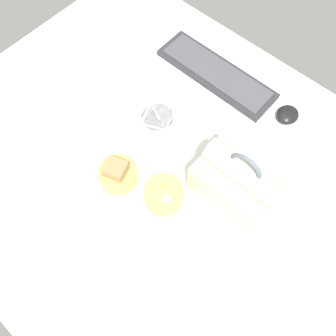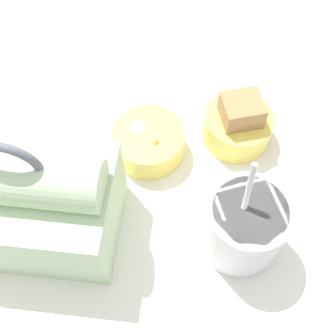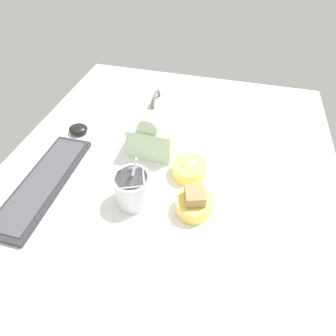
# 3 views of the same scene
# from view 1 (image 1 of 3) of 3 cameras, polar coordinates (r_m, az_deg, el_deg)

# --- Properties ---
(desk_surface) EXTENTS (1.40, 1.10, 0.02)m
(desk_surface) POSITION_cam_1_polar(r_m,az_deg,el_deg) (0.94, -0.55, -0.29)
(desk_surface) COLOR white
(desk_surface) RESTS_ON ground
(keyboard) EXTENTS (0.41, 0.12, 0.02)m
(keyboard) POSITION_cam_1_polar(r_m,az_deg,el_deg) (1.11, 8.38, 15.96)
(keyboard) COLOR #2D2D33
(keyboard) RESTS_ON desk_surface
(lunch_bag) EXTENTS (0.22, 0.15, 0.20)m
(lunch_bag) POSITION_cam_1_polar(r_m,az_deg,el_deg) (0.85, 12.07, -2.39)
(lunch_bag) COLOR #B7D6AD
(lunch_bag) RESTS_ON desk_surface
(soup_cup) EXTENTS (0.10, 0.10, 0.17)m
(soup_cup) POSITION_cam_1_polar(r_m,az_deg,el_deg) (0.93, -1.74, 7.24)
(soup_cup) COLOR silver
(soup_cup) RESTS_ON desk_surface
(bento_bowl_sandwich) EXTENTS (0.10, 0.10, 0.08)m
(bento_bowl_sandwich) POSITION_cam_1_polar(r_m,az_deg,el_deg) (0.90, -8.84, -1.07)
(bento_bowl_sandwich) COLOR #EFD65B
(bento_bowl_sandwich) RESTS_ON desk_surface
(bento_bowl_snacks) EXTENTS (0.11, 0.11, 0.05)m
(bento_bowl_snacks) POSITION_cam_1_polar(r_m,az_deg,el_deg) (0.88, -0.80, -4.72)
(bento_bowl_snacks) COLOR #EFD65B
(bento_bowl_snacks) RESTS_ON desk_surface
(computer_mouse) EXTENTS (0.06, 0.07, 0.03)m
(computer_mouse) POSITION_cam_1_polar(r_m,az_deg,el_deg) (1.06, 20.11, 8.72)
(computer_mouse) COLOR black
(computer_mouse) RESTS_ON desk_surface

